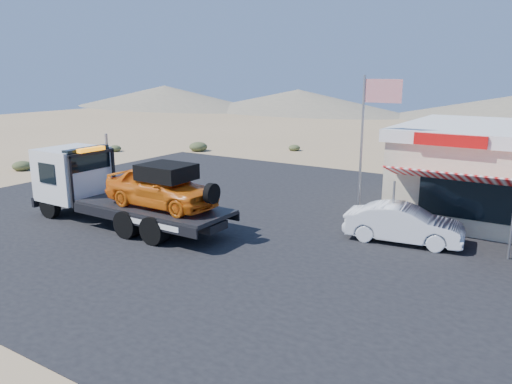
{
  "coord_description": "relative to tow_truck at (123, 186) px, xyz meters",
  "views": [
    {
      "loc": [
        11.88,
        -14.52,
        6.13
      ],
      "look_at": [
        1.51,
        1.63,
        1.5
      ],
      "focal_mm": 35.0,
      "sensor_mm": 36.0,
      "label": 1
    }
  ],
  "objects": [
    {
      "name": "asphalt_lot",
      "position": [
        5.29,
        3.89,
        -1.63
      ],
      "size": [
        32.0,
        24.0,
        0.02
      ],
      "primitive_type": "cube",
      "color": "black",
      "rests_on": "ground"
    },
    {
      "name": "ground",
      "position": [
        3.29,
        0.89,
        -1.64
      ],
      "size": [
        120.0,
        120.0,
        0.0
      ],
      "primitive_type": "plane",
      "color": "#997E57",
      "rests_on": "ground"
    },
    {
      "name": "flagpole",
      "position": [
        8.23,
        5.39,
        2.13
      ],
      "size": [
        1.55,
        0.1,
        6.0
      ],
      "color": "#99999E",
      "rests_on": "asphalt_lot"
    },
    {
      "name": "white_sedan",
      "position": [
        10.29,
        4.01,
        -0.92
      ],
      "size": [
        4.38,
        2.02,
        1.39
      ],
      "primitive_type": "imported",
      "rotation": [
        0.0,
        0.0,
        1.71
      ],
      "color": "silver",
      "rests_on": "asphalt_lot"
    },
    {
      "name": "distant_hills",
      "position": [
        -6.48,
        56.03,
        0.25
      ],
      "size": [
        126.0,
        48.0,
        4.2
      ],
      "color": "#726B59",
      "rests_on": "ground"
    },
    {
      "name": "desert_scrub",
      "position": [
        -10.18,
        10.16,
        -1.33
      ],
      "size": [
        25.85,
        32.09,
        0.78
      ],
      "color": "#3F4927",
      "rests_on": "ground"
    },
    {
      "name": "tow_truck",
      "position": [
        0.0,
        0.0,
        0.0
      ],
      "size": [
        9.11,
        2.7,
        3.05
      ],
      "color": "black",
      "rests_on": "asphalt_lot"
    }
  ]
}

